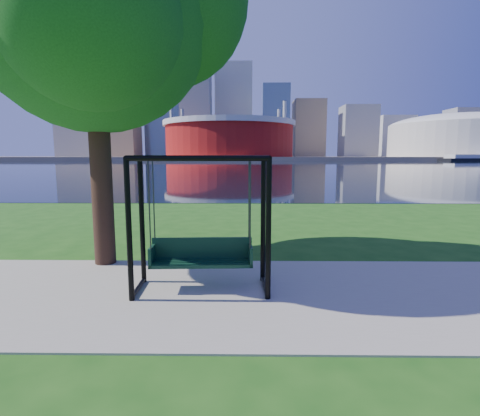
{
  "coord_description": "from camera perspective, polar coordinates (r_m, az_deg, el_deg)",
  "views": [
    {
      "loc": [
        0.16,
        -6.66,
        2.36
      ],
      "look_at": [
        0.07,
        0.0,
        1.44
      ],
      "focal_mm": 28.0,
      "sensor_mm": 36.0,
      "label": 1
    }
  ],
  "objects": [
    {
      "name": "ground",
      "position": [
        7.07,
        -0.55,
        -11.63
      ],
      "size": [
        900.0,
        900.0,
        0.0
      ],
      "primitive_type": "plane",
      "color": "#1E5114",
      "rests_on": "ground"
    },
    {
      "name": "path",
      "position": [
        6.59,
        -0.65,
        -12.96
      ],
      "size": [
        120.0,
        4.0,
        0.03
      ],
      "primitive_type": "cube",
      "color": "#9E937F",
      "rests_on": "ground"
    },
    {
      "name": "river",
      "position": [
        108.69,
        0.72,
        6.66
      ],
      "size": [
        900.0,
        180.0,
        0.02
      ],
      "primitive_type": "cube",
      "color": "black",
      "rests_on": "ground"
    },
    {
      "name": "far_bank",
      "position": [
        312.66,
        0.78,
        7.65
      ],
      "size": [
        900.0,
        228.0,
        2.0
      ],
      "primitive_type": "cube",
      "color": "#937F60",
      "rests_on": "ground"
    },
    {
      "name": "stadium",
      "position": [
        242.16,
        -1.63,
        10.7
      ],
      "size": [
        83.0,
        83.0,
        32.0
      ],
      "color": "maroon",
      "rests_on": "far_bank"
    },
    {
      "name": "arena",
      "position": [
        277.06,
        30.4,
        9.63
      ],
      "size": [
        84.0,
        84.0,
        26.56
      ],
      "color": "beige",
      "rests_on": "far_bank"
    },
    {
      "name": "skyline",
      "position": [
        327.8,
        0.03,
        13.77
      ],
      "size": [
        392.0,
        66.0,
        96.5
      ],
      "color": "gray",
      "rests_on": "far_bank"
    },
    {
      "name": "swing",
      "position": [
        6.51,
        -5.93,
        -2.88
      ],
      "size": [
        2.37,
        1.11,
        2.38
      ],
      "rotation": [
        0.0,
        0.0,
        0.05
      ],
      "color": "black",
      "rests_on": "ground"
    },
    {
      "name": "park_tree",
      "position": [
        9.16,
        -21.74,
        26.9
      ],
      "size": [
        6.29,
        5.68,
        7.81
      ],
      "color": "black",
      "rests_on": "ground"
    },
    {
      "name": "barge",
      "position": [
        225.51,
        31.54,
        6.51
      ],
      "size": [
        33.35,
        18.23,
        3.23
      ],
      "rotation": [
        0.0,
        0.0,
        0.32
      ],
      "color": "black",
      "rests_on": "river"
    }
  ]
}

